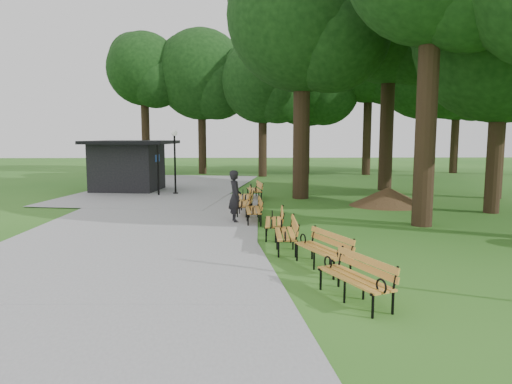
{
  "coord_description": "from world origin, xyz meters",
  "views": [
    {
      "loc": [
        -0.58,
        -13.31,
        3.15
      ],
      "look_at": [
        -0.1,
        3.17,
        1.1
      ],
      "focal_mm": 32.48,
      "sensor_mm": 36.0,
      "label": 1
    }
  ],
  "objects_px": {
    "bench_0": "(354,279)",
    "lawn_tree_2": "(303,16)",
    "lamp_post": "(175,149)",
    "dirt_mound": "(388,196)",
    "bench_3": "(274,222)",
    "kiosk": "(128,166)",
    "bench_6": "(244,197)",
    "person": "(235,196)",
    "bench_4": "(253,210)",
    "bench_7": "(254,190)",
    "lawn_tree_1": "(502,36)",
    "lawn_tree_4": "(390,15)",
    "bench_2": "(285,234)",
    "lawn_tree_5": "(504,59)",
    "bench_5": "(245,204)",
    "bench_1": "(322,250)"
  },
  "relations": [
    {
      "from": "bench_6",
      "to": "bench_7",
      "type": "xyz_separation_m",
      "value": [
        0.51,
        2.48,
        0.0
      ]
    },
    {
      "from": "bench_1",
      "to": "bench_5",
      "type": "bearing_deg",
      "value": 170.92
    },
    {
      "from": "bench_0",
      "to": "bench_1",
      "type": "height_order",
      "value": "same"
    },
    {
      "from": "person",
      "to": "lawn_tree_4",
      "type": "height_order",
      "value": "lawn_tree_4"
    },
    {
      "from": "kiosk",
      "to": "bench_6",
      "type": "xyz_separation_m",
      "value": [
        6.49,
        -5.99,
        -0.97
      ]
    },
    {
      "from": "person",
      "to": "bench_0",
      "type": "height_order",
      "value": "person"
    },
    {
      "from": "bench_2",
      "to": "lawn_tree_4",
      "type": "relative_size",
      "value": 0.14
    },
    {
      "from": "kiosk",
      "to": "lawn_tree_2",
      "type": "bearing_deg",
      "value": -12.71
    },
    {
      "from": "bench_4",
      "to": "bench_6",
      "type": "relative_size",
      "value": 1.0
    },
    {
      "from": "bench_2",
      "to": "bench_6",
      "type": "distance_m",
      "value": 7.68
    },
    {
      "from": "lamp_post",
      "to": "bench_7",
      "type": "distance_m",
      "value": 4.95
    },
    {
      "from": "bench_2",
      "to": "bench_7",
      "type": "distance_m",
      "value": 10.1
    },
    {
      "from": "lamp_post",
      "to": "bench_4",
      "type": "xyz_separation_m",
      "value": [
        3.93,
        -7.93,
        -1.98
      ]
    },
    {
      "from": "person",
      "to": "bench_3",
      "type": "height_order",
      "value": "person"
    },
    {
      "from": "lamp_post",
      "to": "bench_0",
      "type": "xyz_separation_m",
      "value": [
        5.66,
        -15.98,
        -1.98
      ]
    },
    {
      "from": "bench_6",
      "to": "bench_3",
      "type": "bearing_deg",
      "value": 8.82
    },
    {
      "from": "bench_6",
      "to": "lawn_tree_1",
      "type": "relative_size",
      "value": 0.18
    },
    {
      "from": "bench_5",
      "to": "lawn_tree_5",
      "type": "distance_m",
      "value": 14.59
    },
    {
      "from": "person",
      "to": "bench_7",
      "type": "height_order",
      "value": "person"
    },
    {
      "from": "lamp_post",
      "to": "bench_3",
      "type": "relative_size",
      "value": 1.78
    },
    {
      "from": "lamp_post",
      "to": "bench_4",
      "type": "height_order",
      "value": "lamp_post"
    },
    {
      "from": "lamp_post",
      "to": "bench_3",
      "type": "bearing_deg",
      "value": -66.27
    },
    {
      "from": "lawn_tree_2",
      "to": "lawn_tree_5",
      "type": "height_order",
      "value": "lawn_tree_2"
    },
    {
      "from": "bench_5",
      "to": "lawn_tree_5",
      "type": "relative_size",
      "value": 0.19
    },
    {
      "from": "bench_0",
      "to": "lawn_tree_1",
      "type": "bearing_deg",
      "value": 117.71
    },
    {
      "from": "bench_1",
      "to": "lawn_tree_5",
      "type": "relative_size",
      "value": 0.19
    },
    {
      "from": "bench_6",
      "to": "bench_7",
      "type": "height_order",
      "value": "same"
    },
    {
      "from": "bench_3",
      "to": "bench_6",
      "type": "height_order",
      "value": "same"
    },
    {
      "from": "kiosk",
      "to": "lamp_post",
      "type": "height_order",
      "value": "lamp_post"
    },
    {
      "from": "bench_6",
      "to": "bench_2",
      "type": "bearing_deg",
      "value": 8.36
    },
    {
      "from": "bench_1",
      "to": "bench_4",
      "type": "distance_m",
      "value": 6.07
    },
    {
      "from": "bench_0",
      "to": "bench_4",
      "type": "distance_m",
      "value": 8.23
    },
    {
      "from": "kiosk",
      "to": "bench_2",
      "type": "relative_size",
      "value": 2.37
    },
    {
      "from": "bench_1",
      "to": "bench_2",
      "type": "xyz_separation_m",
      "value": [
        -0.71,
        1.84,
        0.0
      ]
    },
    {
      "from": "bench_0",
      "to": "lawn_tree_2",
      "type": "relative_size",
      "value": 0.15
    },
    {
      "from": "dirt_mound",
      "to": "lawn_tree_2",
      "type": "xyz_separation_m",
      "value": [
        -3.6,
        2.5,
        8.3
      ]
    },
    {
      "from": "dirt_mound",
      "to": "bench_5",
      "type": "bearing_deg",
      "value": -161.46
    },
    {
      "from": "person",
      "to": "lawn_tree_5",
      "type": "xyz_separation_m",
      "value": [
        12.8,
        5.92,
        5.77
      ]
    },
    {
      "from": "lawn_tree_4",
      "to": "bench_0",
      "type": "bearing_deg",
      "value": -108.83
    },
    {
      "from": "dirt_mound",
      "to": "bench_7",
      "type": "height_order",
      "value": "bench_7"
    },
    {
      "from": "lamp_post",
      "to": "bench_2",
      "type": "distance_m",
      "value": 13.03
    },
    {
      "from": "lamp_post",
      "to": "bench_3",
      "type": "xyz_separation_m",
      "value": [
        4.51,
        -10.27,
        -1.98
      ]
    },
    {
      "from": "person",
      "to": "lamp_post",
      "type": "height_order",
      "value": "lamp_post"
    },
    {
      "from": "lamp_post",
      "to": "lawn_tree_5",
      "type": "distance_m",
      "value": 16.77
    },
    {
      "from": "bench_0",
      "to": "bench_6",
      "type": "distance_m",
      "value": 11.78
    },
    {
      "from": "bench_3",
      "to": "bench_4",
      "type": "relative_size",
      "value": 1.0
    },
    {
      "from": "lamp_post",
      "to": "dirt_mound",
      "type": "distance_m",
      "value": 11.05
    },
    {
      "from": "kiosk",
      "to": "bench_0",
      "type": "relative_size",
      "value": 2.37
    },
    {
      "from": "bench_6",
      "to": "lawn_tree_1",
      "type": "height_order",
      "value": "lawn_tree_1"
    },
    {
      "from": "person",
      "to": "lawn_tree_4",
      "type": "bearing_deg",
      "value": -54.46
    }
  ]
}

